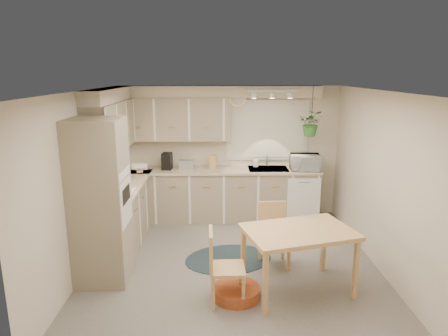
{
  "coord_description": "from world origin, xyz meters",
  "views": [
    {
      "loc": [
        -0.19,
        -5.15,
        2.64
      ],
      "look_at": [
        -0.11,
        0.55,
        1.26
      ],
      "focal_mm": 32.0,
      "sensor_mm": 36.0,
      "label": 1
    }
  ],
  "objects": [
    {
      "name": "dining_table",
      "position": [
        0.77,
        -0.7,
        0.4
      ],
      "size": [
        1.45,
        1.16,
        0.8
      ],
      "primitive_type": "cube",
      "rotation": [
        0.0,
        0.0,
        0.28
      ],
      "color": "tan",
      "rests_on": "floor"
    },
    {
      "name": "sink",
      "position": [
        0.7,
        1.8,
        0.9
      ],
      "size": [
        0.7,
        0.48,
        0.1
      ],
      "primitive_type": "cube",
      "color": "#989B9F",
      "rests_on": "counter_back"
    },
    {
      "name": "wall_right",
      "position": [
        2.0,
        0.0,
        1.2
      ],
      "size": [
        0.04,
        4.2,
        2.4
      ],
      "primitive_type": "cube",
      "color": "beige",
      "rests_on": "floor"
    },
    {
      "name": "wall_back",
      "position": [
        0.0,
        2.1,
        1.2
      ],
      "size": [
        4.0,
        0.04,
        2.4
      ],
      "primitive_type": "cube",
      "color": "beige",
      "rests_on": "floor"
    },
    {
      "name": "microwave",
      "position": [
        1.34,
        1.7,
        1.11
      ],
      "size": [
        0.53,
        0.31,
        0.35
      ],
      "primitive_type": "imported",
      "rotation": [
        0.0,
        0.0,
        -0.04
      ],
      "color": "silver",
      "rests_on": "counter_back"
    },
    {
      "name": "soffit_back",
      "position": [
        -0.2,
        1.95,
        2.3
      ],
      "size": [
        3.6,
        0.3,
        0.2
      ],
      "primitive_type": "cube",
      "color": "beige",
      "rests_on": "wall_back"
    },
    {
      "name": "base_cab_left",
      "position": [
        -1.7,
        0.88,
        0.45
      ],
      "size": [
        0.6,
        1.85,
        0.9
      ],
      "primitive_type": "cube",
      "color": "gray",
      "rests_on": "floor"
    },
    {
      "name": "cooktop",
      "position": [
        -1.68,
        0.3,
        0.94
      ],
      "size": [
        0.52,
        0.58,
        0.02
      ],
      "primitive_type": "cube",
      "color": "silver",
      "rests_on": "counter_left"
    },
    {
      "name": "soffit_left",
      "position": [
        -1.85,
        1.0,
        2.3
      ],
      "size": [
        0.3,
        2.0,
        0.2
      ],
      "primitive_type": "cube",
      "color": "beige",
      "rests_on": "wall_left"
    },
    {
      "name": "pet_bed",
      "position": [
        0.02,
        -0.85,
        0.07
      ],
      "size": [
        0.59,
        0.59,
        0.13
      ],
      "primitive_type": "cylinder",
      "rotation": [
        0.0,
        0.0,
        -0.03
      ],
      "color": "#AE4322",
      "rests_on": "floor"
    },
    {
      "name": "braided_rug",
      "position": [
        -0.05,
        0.14,
        0.01
      ],
      "size": [
        1.45,
        1.22,
        0.01
      ],
      "primitive_type": "ellipsoid",
      "rotation": [
        0.0,
        0.0,
        0.24
      ],
      "color": "black",
      "rests_on": "floor"
    },
    {
      "name": "oven_stack",
      "position": [
        -1.68,
        -0.38,
        1.05
      ],
      "size": [
        0.65,
        0.65,
        2.1
      ],
      "primitive_type": "cube",
      "color": "gray",
      "rests_on": "floor"
    },
    {
      "name": "dishwasher_front",
      "position": [
        1.3,
        1.49,
        0.42
      ],
      "size": [
        0.58,
        0.02,
        0.83
      ],
      "primitive_type": "cube",
      "color": "silver",
      "rests_on": "base_cab_back"
    },
    {
      "name": "upper_cab_back",
      "position": [
        -1.0,
        1.93,
        1.83
      ],
      "size": [
        2.0,
        0.35,
        0.75
      ],
      "primitive_type": "cube",
      "color": "gray",
      "rests_on": "wall_back"
    },
    {
      "name": "wall_clock",
      "position": [
        0.15,
        2.07,
        2.18
      ],
      "size": [
        0.3,
        0.03,
        0.3
      ],
      "primitive_type": "cylinder",
      "rotation": [
        1.57,
        0.0,
        0.0
      ],
      "color": "gold",
      "rests_on": "wall_back"
    },
    {
      "name": "window_frame",
      "position": [
        0.7,
        2.08,
        1.6
      ],
      "size": [
        1.5,
        0.02,
        1.1
      ],
      "primitive_type": "cube",
      "color": "beige",
      "rests_on": "wall_back"
    },
    {
      "name": "toaster",
      "position": [
        -0.77,
        1.82,
        1.02
      ],
      "size": [
        0.26,
        0.15,
        0.16
      ],
      "primitive_type": "cube",
      "rotation": [
        0.0,
        0.0,
        0.02
      ],
      "color": "#989B9F",
      "rests_on": "counter_back"
    },
    {
      "name": "counter_back",
      "position": [
        -0.2,
        1.79,
        0.92
      ],
      "size": [
        3.64,
        0.64,
        0.04
      ],
      "primitive_type": "cube",
      "color": "tan",
      "rests_on": "base_cab_back"
    },
    {
      "name": "wall_front",
      "position": [
        0.0,
        -2.1,
        1.2
      ],
      "size": [
        4.0,
        0.04,
        2.4
      ],
      "primitive_type": "cube",
      "color": "beige",
      "rests_on": "floor"
    },
    {
      "name": "track_light_bar",
      "position": [
        0.7,
        1.55,
        2.33
      ],
      "size": [
        0.8,
        0.04,
        0.04
      ],
      "primitive_type": "cube",
      "color": "silver",
      "rests_on": "ceiling"
    },
    {
      "name": "range_hood",
      "position": [
        -1.7,
        0.3,
        1.4
      ],
      "size": [
        0.4,
        0.6,
        0.14
      ],
      "primitive_type": "cube",
      "color": "silver",
      "rests_on": "upper_cab_left"
    },
    {
      "name": "coffee_maker",
      "position": [
        -1.11,
        1.8,
        1.09
      ],
      "size": [
        0.18,
        0.22,
        0.3
      ],
      "primitive_type": "cube",
      "rotation": [
        0.0,
        0.0,
        -0.08
      ],
      "color": "black",
      "rests_on": "counter_back"
    },
    {
      "name": "upper_cab_left",
      "position": [
        -1.82,
        1.0,
        1.83
      ],
      "size": [
        0.35,
        2.0,
        0.75
      ],
      "primitive_type": "cube",
      "color": "gray",
      "rests_on": "wall_left"
    },
    {
      "name": "ceiling",
      "position": [
        0.0,
        0.0,
        2.4
      ],
      "size": [
        4.2,
        4.2,
        0.0
      ],
      "primitive_type": "plane",
      "color": "white",
      "rests_on": "wall_back"
    },
    {
      "name": "base_cab_back",
      "position": [
        -0.2,
        1.8,
        0.45
      ],
      "size": [
        3.6,
        0.6,
        0.9
      ],
      "primitive_type": "cube",
      "color": "gray",
      "rests_on": "floor"
    },
    {
      "name": "hanging_plant",
      "position": [
        1.42,
        1.7,
        1.73
      ],
      "size": [
        0.52,
        0.55,
        0.35
      ],
      "primitive_type": "imported",
      "rotation": [
        0.0,
        0.0,
        -0.3
      ],
      "color": "#306D2B",
      "rests_on": "ceiling"
    },
    {
      "name": "window_blinds",
      "position": [
        0.7,
        2.07,
        1.6
      ],
      "size": [
        1.4,
        0.02,
        1.0
      ],
      "primitive_type": "cube",
      "color": "silver",
      "rests_on": "wall_back"
    },
    {
      "name": "soap_bottle",
      "position": [
        0.49,
        1.95,
        0.99
      ],
      "size": [
        0.12,
        0.21,
        0.09
      ],
      "primitive_type": "imported",
      "rotation": [
        0.0,
        0.0,
        -0.17
      ],
      "color": "silver",
      "rests_on": "counter_back"
    },
    {
      "name": "wall_left",
      "position": [
        -2.0,
        0.0,
        1.2
      ],
      "size": [
        0.04,
        4.2,
        2.4
      ],
      "primitive_type": "cube",
      "color": "beige",
      "rests_on": "floor"
    },
    {
      "name": "wall_oven_face",
      "position": [
        -1.35,
        -0.38,
        1.05
      ],
      "size": [
        0.02,
        0.56,
        0.58
      ],
      "primitive_type": "cube",
      "color": "silver",
      "rests_on": "oven_stack"
    },
    {
      "name": "floor",
      "position": [
        0.0,
        0.0,
        0.0
      ],
      "size": [
        4.2,
        4.2,
        0.0
      ],
      "primitive_type": "plane",
      "color": "slate",
      "rests_on": "ground"
    },
    {
      "name": "chair_back",
      "position": [
        0.58,
        -0.05,
        0.44
      ],
      "size": [
        0.45,
        0.45,
        0.88
      ],
      "primitive_type": "cube",
      "rotation": [
        0.0,
        0.0,
        3.23
      ],
      "color": "tan",
      "rests_on": "floor"
    },
    {
      "name": "chair_left",
      "position": [
        -0.09,
        -0.94,
        0.45
      ],
      "size": [
        0.43,
        0.43,
        0.89
      ],
      "primitive_type": "cube",
      "rotation": [
        0.0,
        0.0,
        -1.53
      ],
      "color": "tan",
      "rests_on": "floor"
    },
    {
      "name": "knife_block",
      "position": [
        -0.29,
        1.85,
        1.06
      ],
      "size": [
        0.13,
        0.13,
        0.25
      ],
      "primitive_type": "cube",
      "rotation": [
        0.0,
        0.0,
        -0.2
      ],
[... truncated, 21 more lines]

